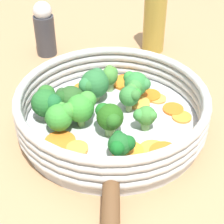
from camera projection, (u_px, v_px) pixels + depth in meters
ground_plane at (112, 128)px, 0.60m from camera, size 4.00×4.00×0.00m
skillet at (112, 124)px, 0.59m from camera, size 0.28×0.28×0.02m
skillet_rim_wall at (112, 106)px, 0.57m from camera, size 0.30×0.30×0.05m
skillet_rivet_left at (83, 179)px, 0.48m from camera, size 0.01×0.01×0.01m
skillet_rivet_right at (140, 179)px, 0.48m from camera, size 0.01×0.01×0.01m
carrot_slice_0 at (158, 99)px, 0.63m from camera, size 0.04×0.04×0.00m
carrot_slice_1 at (153, 150)px, 0.53m from camera, size 0.06×0.06×0.00m
carrot_slice_2 at (164, 153)px, 0.53m from camera, size 0.06×0.06×0.01m
carrot_slice_3 at (60, 142)px, 0.54m from camera, size 0.06×0.06×0.00m
carrot_slice_4 at (128, 152)px, 0.53m from camera, size 0.06×0.06×0.01m
carrot_slice_5 at (65, 104)px, 0.62m from camera, size 0.06×0.06×0.00m
carrot_slice_6 at (125, 82)px, 0.67m from camera, size 0.07×0.07×0.00m
carrot_slice_7 at (173, 109)px, 0.61m from camera, size 0.05×0.05×0.00m
carrot_slice_8 at (150, 96)px, 0.64m from camera, size 0.05×0.05×0.01m
carrot_slice_9 at (85, 90)px, 0.65m from camera, size 0.05×0.05×0.01m
carrot_slice_10 at (182, 117)px, 0.59m from camera, size 0.04×0.04×0.00m
carrot_slice_11 at (139, 103)px, 0.62m from camera, size 0.05×0.05×0.01m
carrot_slice_12 at (77, 149)px, 0.53m from camera, size 0.03×0.03×0.01m
broccoli_floret_0 at (121, 144)px, 0.51m from camera, size 0.04×0.04×0.04m
broccoli_floret_1 at (70, 99)px, 0.59m from camera, size 0.04×0.05×0.05m
broccoli_floret_2 at (110, 117)px, 0.54m from camera, size 0.04×0.04×0.05m
broccoli_floret_3 at (94, 83)px, 0.61m from camera, size 0.06×0.05×0.06m
broccoli_floret_4 at (145, 116)px, 0.56m from camera, size 0.03×0.04×0.04m
broccoli_floret_5 at (136, 84)px, 0.61m from camera, size 0.05×0.05×0.05m
broccoli_floret_6 at (81, 107)px, 0.56m from camera, size 0.05×0.05×0.05m
broccoli_floret_7 at (131, 95)px, 0.59m from camera, size 0.04×0.04×0.05m
broccoli_floret_8 at (110, 75)px, 0.64m from camera, size 0.03×0.03×0.04m
broccoli_floret_9 at (61, 115)px, 0.55m from camera, size 0.04×0.05×0.05m
broccoli_floret_10 at (47, 102)px, 0.57m from camera, size 0.05×0.05×0.05m
salt_shaker at (45, 29)px, 0.76m from camera, size 0.04×0.04×0.11m
oil_bottle at (155, 13)px, 0.76m from camera, size 0.05×0.05×0.20m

